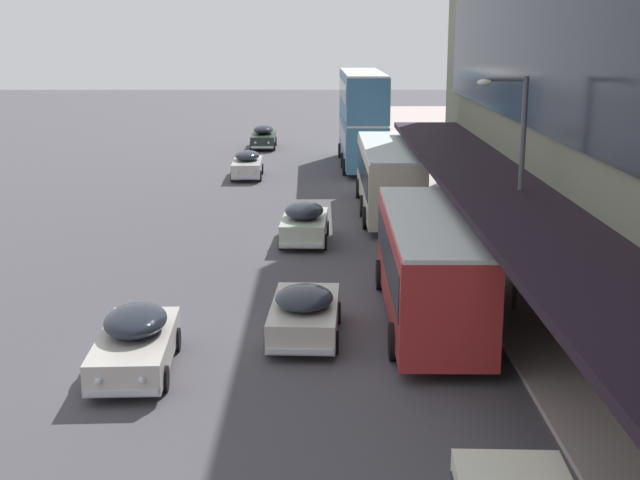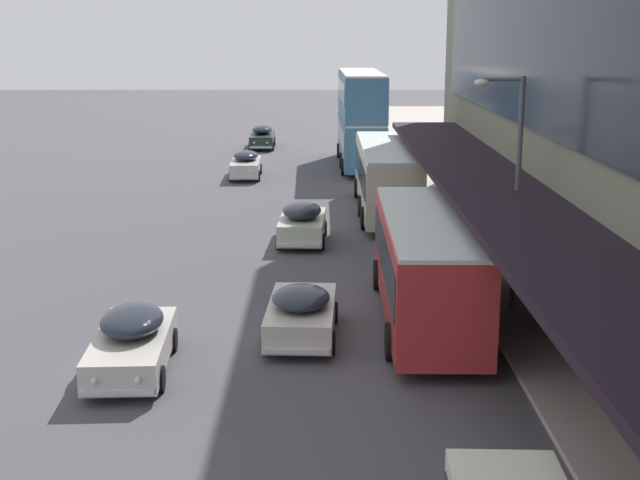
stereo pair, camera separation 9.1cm
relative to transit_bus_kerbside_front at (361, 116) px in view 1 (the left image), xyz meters
The scene contains 9 objects.
transit_bus_kerbside_front is the anchor object (origin of this frame).
transit_bus_kerbside_rear 31.01m from the transit_bus_kerbside_front, 89.00° to the right, with size 2.79×10.15×3.21m.
transit_bus_kerbside_far 14.81m from the transit_bus_kerbside_front, 87.83° to the right, with size 2.72×11.55×3.23m.
sedan_second_mid 11.59m from the transit_bus_kerbside_front, 126.96° to the left, with size 1.88×4.93×1.66m.
sedan_lead_mid 32.63m from the transit_bus_kerbside_front, 95.47° to the right, with size 2.13×4.47×1.48m.
sedan_second_near 21.19m from the transit_bus_kerbside_front, 99.02° to the right, with size 2.05×4.36×1.69m.
sedan_lead_near 35.68m from the transit_bus_kerbside_front, 101.95° to the right, with size 2.12×4.81×1.59m.
sedan_oncoming_front 8.57m from the transit_bus_kerbside_front, 147.68° to the right, with size 1.85×4.48×1.56m.
street_lamp 30.33m from the transit_bus_kerbside_front, 84.04° to the right, with size 1.50×0.28×7.04m.
Camera 1 is at (0.97, -10.06, 8.51)m, focal length 50.00 mm.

